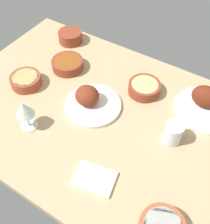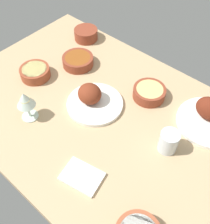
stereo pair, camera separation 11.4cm
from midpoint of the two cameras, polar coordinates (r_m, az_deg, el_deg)
dining_table at (r=116.70cm, az=-2.78°, el=-1.42°), size 140.00×90.00×4.00cm
plate_far_side at (r=116.80cm, az=-5.93°, el=2.23°), size 24.67×24.67×9.88cm
plate_center_main at (r=120.69cm, az=17.91°, el=1.55°), size 26.64×26.64×10.90cm
bowl_soup at (r=136.37cm, az=-10.32°, el=9.83°), size 15.35×15.35×4.74cm
bowl_pasta at (r=122.66cm, az=5.68°, el=4.98°), size 14.44×14.44×4.98cm
bowl_potatoes at (r=132.54cm, az=-18.75°, el=6.24°), size 14.12×14.12×4.90cm
bowl_sauce at (r=153.22cm, az=-9.52°, el=15.37°), size 12.71×12.71×5.98cm
wine_glass at (r=110.04cm, az=-19.56°, el=0.16°), size 7.60×7.60×14.00cm
water_tumbler at (r=105.73cm, az=11.19°, el=-4.54°), size 7.36×7.36×9.25cm
folded_napkin at (r=99.05cm, az=-5.57°, el=-14.07°), size 16.03×12.88×1.20cm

